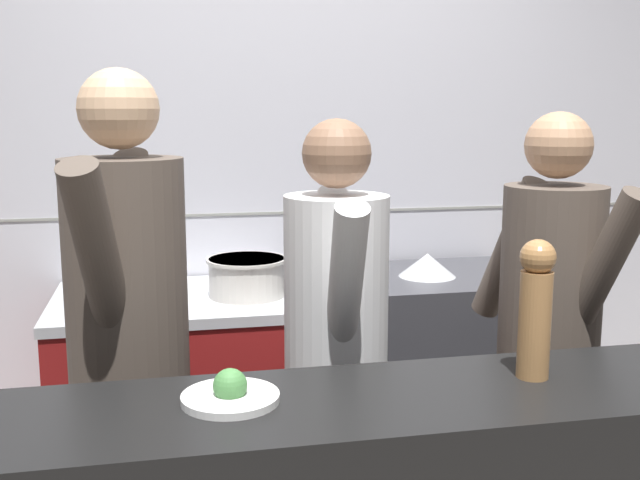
# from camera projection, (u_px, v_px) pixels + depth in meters

# --- Properties ---
(wall_back_tiled) EXTENTS (8.00, 0.06, 2.60)m
(wall_back_tiled) POSITION_uv_depth(u_px,v_px,m) (284.00, 179.00, 3.39)
(wall_back_tiled) COLOR silver
(wall_back_tiled) RESTS_ON ground_plane
(oven_range) EXTENTS (0.96, 0.71, 0.88)m
(oven_range) POSITION_uv_depth(u_px,v_px,m) (179.00, 401.00, 3.04)
(oven_range) COLOR maroon
(oven_range) RESTS_ON ground_plane
(prep_counter) EXTENTS (0.96, 0.65, 0.92)m
(prep_counter) POSITION_uv_depth(u_px,v_px,m) (418.00, 379.00, 3.25)
(prep_counter) COLOR #38383D
(prep_counter) RESTS_ON ground_plane
(stock_pot) EXTENTS (0.28, 0.28, 0.17)m
(stock_pot) POSITION_uv_depth(u_px,v_px,m) (112.00, 275.00, 2.94)
(stock_pot) COLOR #2D2D33
(stock_pot) RESTS_ON oven_range
(sauce_pot) EXTENTS (0.32, 0.32, 0.15)m
(sauce_pot) POSITION_uv_depth(u_px,v_px,m) (247.00, 276.00, 2.97)
(sauce_pot) COLOR beige
(sauce_pot) RESTS_ON oven_range
(mixing_bowl_steel) EXTENTS (0.24, 0.24, 0.10)m
(mixing_bowl_steel) POSITION_uv_depth(u_px,v_px,m) (427.00, 265.00, 3.14)
(mixing_bowl_steel) COLOR #B7BABF
(mixing_bowl_steel) RESTS_ON prep_counter
(plated_dish_main) EXTENTS (0.23, 0.23, 0.08)m
(plated_dish_main) POSITION_uv_depth(u_px,v_px,m) (230.00, 394.00, 1.70)
(plated_dish_main) COLOR white
(plated_dish_main) RESTS_ON pass_counter
(pepper_mill) EXTENTS (0.09, 0.09, 0.35)m
(pepper_mill) POSITION_uv_depth(u_px,v_px,m) (535.00, 306.00, 1.83)
(pepper_mill) COLOR #AD7A47
(pepper_mill) RESTS_ON pass_counter
(chef_head_cook) EXTENTS (0.43, 0.75, 1.73)m
(chef_head_cook) POSITION_uv_depth(u_px,v_px,m) (129.00, 333.00, 2.20)
(chef_head_cook) COLOR black
(chef_head_cook) RESTS_ON ground_plane
(chef_sous) EXTENTS (0.35, 0.69, 1.58)m
(chef_sous) POSITION_uv_depth(u_px,v_px,m) (336.00, 346.00, 2.33)
(chef_sous) COLOR black
(chef_sous) RESTS_ON ground_plane
(chef_line) EXTENTS (0.41, 0.69, 1.60)m
(chef_line) POSITION_uv_depth(u_px,v_px,m) (549.00, 331.00, 2.46)
(chef_line) COLOR black
(chef_line) RESTS_ON ground_plane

